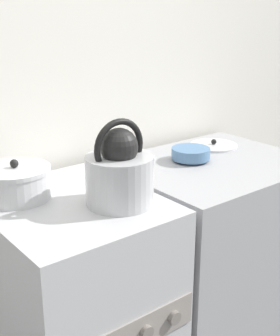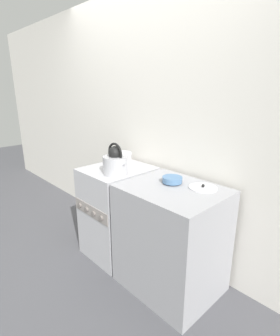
{
  "view_description": "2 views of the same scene",
  "coord_description": "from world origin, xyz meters",
  "px_view_note": "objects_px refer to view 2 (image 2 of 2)",
  "views": [
    {
      "loc": [
        -0.69,
        -0.92,
        1.47
      ],
      "look_at": [
        0.32,
        0.35,
        0.92
      ],
      "focal_mm": 50.0,
      "sensor_mm": 36.0,
      "label": 1
    },
    {
      "loc": [
        1.85,
        -1.14,
        1.61
      ],
      "look_at": [
        0.31,
        0.31,
        0.96
      ],
      "focal_mm": 28.0,
      "sensor_mm": 36.0,
      "label": 2
    }
  ],
  "objects_px": {
    "loose_pot_lid": "(203,188)",
    "cooking_pot": "(120,158)",
    "kettle": "(115,162)",
    "stove": "(118,211)",
    "enamel_bowl": "(172,180)"
  },
  "relations": [
    {
      "from": "stove",
      "to": "kettle",
      "type": "height_order",
      "value": "kettle"
    },
    {
      "from": "kettle",
      "to": "enamel_bowl",
      "type": "xyz_separation_m",
      "value": [
        0.49,
        0.18,
        -0.08
      ]
    },
    {
      "from": "stove",
      "to": "loose_pot_lid",
      "type": "xyz_separation_m",
      "value": [
        0.84,
        0.16,
        0.44
      ]
    },
    {
      "from": "kettle",
      "to": "loose_pot_lid",
      "type": "relative_size",
      "value": 1.3
    },
    {
      "from": "loose_pot_lid",
      "to": "cooking_pot",
      "type": "bearing_deg",
      "value": -178.83
    },
    {
      "from": "stove",
      "to": "kettle",
      "type": "distance_m",
      "value": 0.57
    },
    {
      "from": "kettle",
      "to": "loose_pot_lid",
      "type": "bearing_deg",
      "value": 20.47
    },
    {
      "from": "loose_pot_lid",
      "to": "enamel_bowl",
      "type": "bearing_deg",
      "value": -159.43
    },
    {
      "from": "stove",
      "to": "kettle",
      "type": "bearing_deg",
      "value": -42.48
    },
    {
      "from": "loose_pot_lid",
      "to": "stove",
      "type": "bearing_deg",
      "value": -169.4
    },
    {
      "from": "enamel_bowl",
      "to": "loose_pot_lid",
      "type": "bearing_deg",
      "value": 20.57
    },
    {
      "from": "enamel_bowl",
      "to": "stove",
      "type": "bearing_deg",
      "value": -173.36
    },
    {
      "from": "kettle",
      "to": "cooking_pot",
      "type": "distance_m",
      "value": 0.35
    },
    {
      "from": "cooking_pot",
      "to": "loose_pot_lid",
      "type": "bearing_deg",
      "value": 1.17
    },
    {
      "from": "stove",
      "to": "enamel_bowl",
      "type": "xyz_separation_m",
      "value": [
        0.61,
        0.07,
        0.47
      ]
    }
  ]
}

